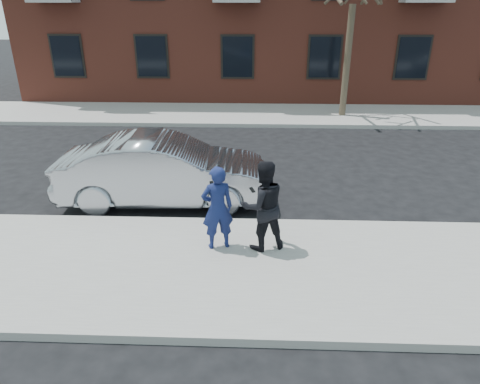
{
  "coord_description": "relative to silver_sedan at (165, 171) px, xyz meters",
  "views": [
    {
      "loc": [
        0.95,
        -6.57,
        4.43
      ],
      "look_at": [
        0.68,
        0.4,
        1.31
      ],
      "focal_mm": 32.0,
      "sensor_mm": 36.0,
      "label": 1
    }
  ],
  "objects": [
    {
      "name": "far_curb",
      "position": [
        1.17,
        6.76,
        -0.73
      ],
      "size": [
        50.0,
        0.1,
        0.15
      ],
      "primitive_type": "cube",
      "color": "#999691",
      "rests_on": "ground"
    },
    {
      "name": "far_sidewalk",
      "position": [
        1.17,
        8.56,
        -0.73
      ],
      "size": [
        50.0,
        3.5,
        0.15
      ],
      "primitive_type": "cube",
      "color": "gray",
      "rests_on": "ground"
    },
    {
      "name": "man_peacoat",
      "position": [
        2.27,
        -2.23,
        0.21
      ],
      "size": [
        1.01,
        0.89,
        1.74
      ],
      "rotation": [
        0.0,
        0.0,
        3.47
      ],
      "color": "black",
      "rests_on": "near_sidewalk"
    },
    {
      "name": "silver_sedan",
      "position": [
        0.0,
        0.0,
        0.0
      ],
      "size": [
        4.96,
        1.92,
        1.61
      ],
      "primitive_type": "imported",
      "rotation": [
        0.0,
        0.0,
        1.62
      ],
      "color": "#999BA3",
      "rests_on": "ground"
    },
    {
      "name": "near_sidewalk",
      "position": [
        1.17,
        -2.94,
        -0.73
      ],
      "size": [
        50.0,
        3.5,
        0.15
      ],
      "primitive_type": "cube",
      "color": "gray",
      "rests_on": "ground"
    },
    {
      "name": "near_curb",
      "position": [
        1.17,
        -1.14,
        -0.73
      ],
      "size": [
        50.0,
        0.1,
        0.15
      ],
      "primitive_type": "cube",
      "color": "#999691",
      "rests_on": "ground"
    },
    {
      "name": "man_hoodie",
      "position": [
        1.43,
        -2.25,
        0.16
      ],
      "size": [
        0.68,
        0.54,
        1.63
      ],
      "rotation": [
        0.0,
        0.0,
        3.43
      ],
      "color": "navy",
      "rests_on": "near_sidewalk"
    },
    {
      "name": "ground",
      "position": [
        1.17,
        -2.69,
        -0.8
      ],
      "size": [
        100.0,
        100.0,
        0.0
      ],
      "primitive_type": "plane",
      "color": "black",
      "rests_on": "ground"
    }
  ]
}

